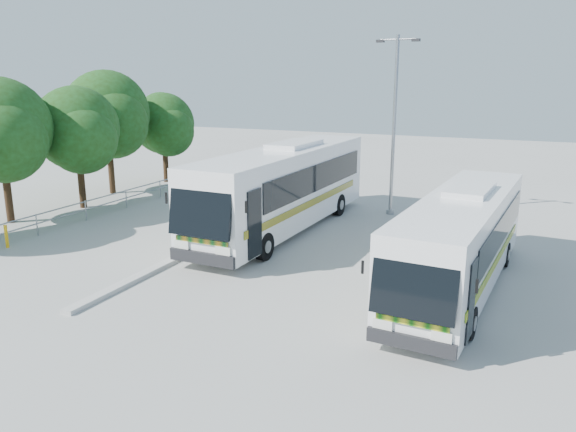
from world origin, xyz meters
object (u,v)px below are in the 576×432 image
at_px(coach_adjacent, 461,240).
at_px(tree_far_b, 1,128).
at_px(coach_main, 284,186).
at_px(lamppost, 394,118).
at_px(bollard, 6,236).
at_px(tree_far_c, 78,129).
at_px(tree_far_e, 164,124).
at_px(tree_far_d, 108,113).

bearing_deg(coach_adjacent, tree_far_b, -176.51).
distance_m(coach_main, lamppost, 6.93).
relative_size(tree_far_b, coach_main, 0.51).
height_order(coach_adjacent, bollard, coach_adjacent).
xyz_separation_m(tree_far_c, lamppost, (15.52, 5.39, 0.65)).
relative_size(coach_main, bollard, 14.06).
height_order(tree_far_e, coach_adjacent, tree_far_e).
bearing_deg(tree_far_b, lamppost, 29.50).
bearing_deg(bollard, coach_adjacent, 9.12).
distance_m(tree_far_d, lamppost, 16.80).
xyz_separation_m(coach_main, lamppost, (3.73, 5.10, 2.85)).
height_order(tree_far_d, coach_adjacent, tree_far_d).
xyz_separation_m(tree_far_b, tree_far_d, (-0.30, 7.60, 0.25)).
distance_m(tree_far_b, tree_far_c, 4.01).
bearing_deg(bollard, coach_main, 37.69).
bearing_deg(coach_adjacent, tree_far_e, 153.33).
distance_m(tree_far_e, bollard, 15.80).
relative_size(coach_main, coach_adjacent, 1.18).
bearing_deg(coach_main, tree_far_e, 148.95).
bearing_deg(tree_far_d, lamppost, 5.77).
height_order(tree_far_b, tree_far_e, tree_far_b).
height_order(tree_far_b, tree_far_c, tree_far_b).
xyz_separation_m(tree_far_d, coach_adjacent, (21.40, -7.79, -3.09)).
height_order(tree_far_e, coach_main, tree_far_e).
xyz_separation_m(tree_far_b, coach_adjacent, (21.10, -0.19, -2.84)).
bearing_deg(tree_far_c, tree_far_b, -102.91).
bearing_deg(tree_far_e, coach_main, -32.73).
distance_m(coach_adjacent, lamppost, 11.04).
relative_size(tree_far_d, tree_far_e, 1.24).
bearing_deg(coach_main, tree_far_d, 166.99).
distance_m(tree_far_c, coach_main, 12.00).
bearing_deg(tree_far_e, tree_far_b, -91.83).
bearing_deg(tree_far_d, tree_far_e, 81.37).
relative_size(tree_far_b, coach_adjacent, 0.60).
bearing_deg(lamppost, bollard, -131.81).
xyz_separation_m(tree_far_b, coach_main, (12.69, 4.19, -2.51)).
bearing_deg(lamppost, coach_adjacent, -58.78).
height_order(tree_far_c, lamppost, lamppost).
relative_size(tree_far_d, coach_adjacent, 0.64).
height_order(tree_far_d, lamppost, lamppost).
xyz_separation_m(coach_main, bollard, (-9.37, -7.24, -1.57)).
xyz_separation_m(lamppost, bollard, (-13.10, -12.34, -4.42)).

